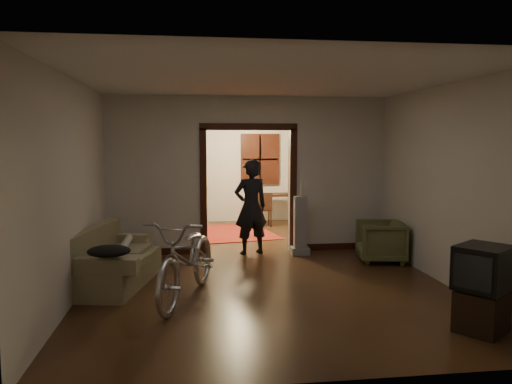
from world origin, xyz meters
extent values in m
cube|color=black|center=(0.00, 0.00, 0.00)|extent=(5.00, 8.50, 0.01)
cube|color=white|center=(0.00, 0.00, 2.80)|extent=(5.00, 8.50, 0.01)
cube|color=beige|center=(0.00, 4.25, 1.40)|extent=(5.00, 0.02, 2.80)
cube|color=beige|center=(-2.50, 0.00, 1.40)|extent=(0.02, 8.50, 2.80)
cube|color=beige|center=(2.50, 0.00, 1.40)|extent=(0.02, 8.50, 2.80)
cube|color=beige|center=(0.00, 0.75, 1.40)|extent=(5.00, 0.14, 2.80)
cube|color=black|center=(0.00, 0.75, 1.10)|extent=(1.74, 0.20, 2.32)
cube|color=black|center=(0.70, 4.21, 1.55)|extent=(0.98, 0.06, 1.28)
sphere|color=#FFE0A5|center=(0.00, 2.50, 2.35)|extent=(0.24, 0.24, 0.24)
cube|color=silver|center=(1.05, 0.68, 1.25)|extent=(0.08, 0.01, 0.12)
cube|color=#75704E|center=(-2.08, -1.10, 0.41)|extent=(1.15, 1.90, 0.82)
cylinder|color=beige|center=(-1.98, -0.80, 0.53)|extent=(0.10, 0.82, 0.10)
ellipsoid|color=black|center=(-2.03, -2.01, 0.68)|extent=(0.52, 0.39, 0.15)
imported|color=silver|center=(-1.08, -1.88, 0.54)|extent=(1.31, 2.16, 1.07)
imported|color=#525932|center=(2.10, -0.30, 0.34)|extent=(0.87, 0.85, 0.69)
cube|color=black|center=(2.00, -3.39, 0.22)|extent=(0.65, 0.64, 0.44)
cube|color=black|center=(2.00, -3.39, 0.69)|extent=(0.72, 0.70, 0.46)
cube|color=gray|center=(0.88, 0.40, 0.52)|extent=(0.35, 0.30, 1.05)
imported|color=black|center=(0.02, 0.55, 0.84)|extent=(0.70, 0.55, 1.69)
cube|color=maroon|center=(-0.13, 2.64, 0.01)|extent=(1.97, 2.38, 0.02)
cube|color=#252E1C|center=(-1.26, 3.88, 0.96)|extent=(0.96, 0.54, 1.92)
sphere|color=#1E5972|center=(-1.26, 3.88, 1.94)|extent=(0.27, 0.27, 0.27)
cube|color=black|center=(1.08, 3.78, 0.36)|extent=(1.04, 0.70, 0.71)
cube|color=black|center=(0.67, 3.39, 0.40)|extent=(0.41, 0.41, 0.81)
camera|label=1|loc=(-1.04, -8.14, 2.02)|focal=35.00mm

